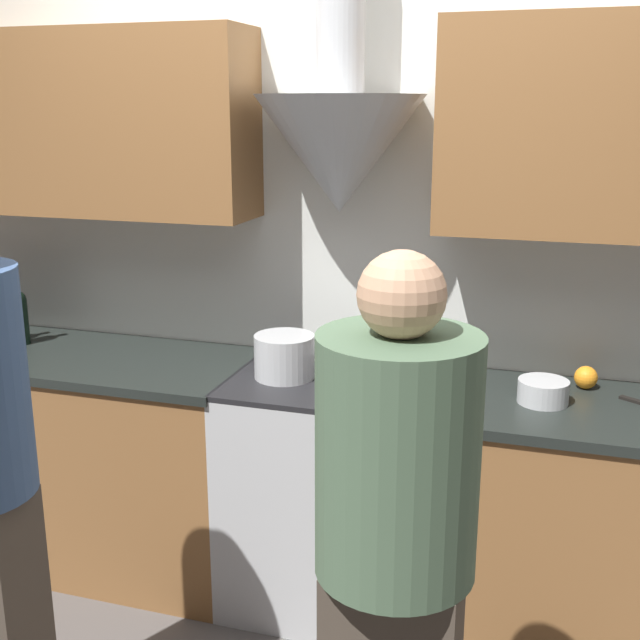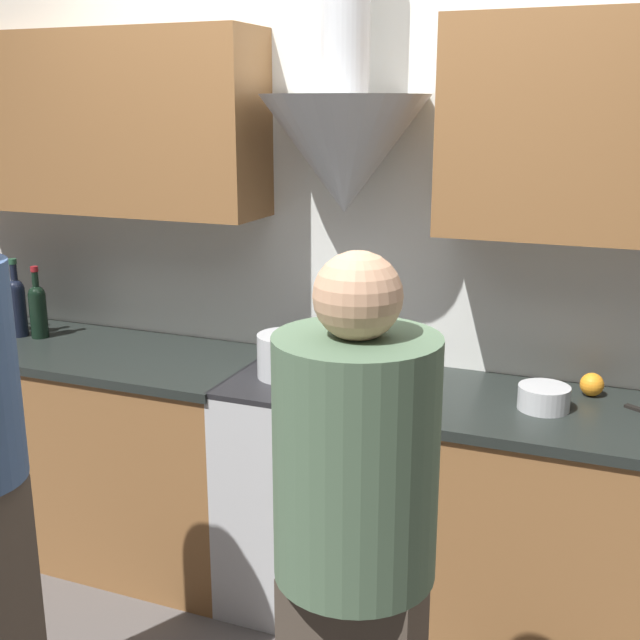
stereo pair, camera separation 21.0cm
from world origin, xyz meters
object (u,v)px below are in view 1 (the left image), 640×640
(mixing_bowl, at_px, (370,376))
(saucepan, at_px, (543,391))
(person_foreground_right, at_px, (394,574))
(stock_pot, at_px, (284,356))
(wine_bottle_4, at_px, (19,314))
(stove_range, at_px, (328,490))
(orange_fruit, at_px, (586,377))

(mixing_bowl, bearing_deg, saucepan, 0.21)
(mixing_bowl, relative_size, person_foreground_right, 0.15)
(stock_pot, bearing_deg, wine_bottle_4, 176.67)
(stove_range, xyz_separation_m, stock_pot, (-0.16, -0.03, 0.53))
(stock_pot, relative_size, saucepan, 1.31)
(wine_bottle_4, height_order, person_foreground_right, person_foreground_right)
(saucepan, relative_size, person_foreground_right, 0.11)
(stock_pot, bearing_deg, stove_range, 9.11)
(stock_pot, bearing_deg, mixing_bowl, 2.01)
(wine_bottle_4, relative_size, orange_fruit, 3.83)
(stock_pot, xyz_separation_m, person_foreground_right, (0.65, -1.10, -0.10))
(mixing_bowl, relative_size, saucepan, 1.41)
(mixing_bowl, xyz_separation_m, saucepan, (0.60, 0.00, 0.01))
(stove_range, xyz_separation_m, mixing_bowl, (0.16, -0.01, 0.48))
(wine_bottle_4, relative_size, mixing_bowl, 1.30)
(stock_pot, distance_m, person_foreground_right, 1.28)
(orange_fruit, bearing_deg, stove_range, -168.82)
(wine_bottle_4, xyz_separation_m, stock_pot, (1.20, -0.07, -0.05))
(wine_bottle_4, height_order, orange_fruit, wine_bottle_4)
(stove_range, distance_m, mixing_bowl, 0.51)
(saucepan, distance_m, person_foreground_right, 1.14)
(person_foreground_right, bearing_deg, stove_range, 113.58)
(wine_bottle_4, xyz_separation_m, mixing_bowl, (1.52, -0.06, -0.10))
(stove_range, relative_size, wine_bottle_4, 2.91)
(wine_bottle_4, distance_m, stock_pot, 1.20)
(person_foreground_right, bearing_deg, stock_pot, 120.66)
(stock_pot, bearing_deg, person_foreground_right, -59.34)
(stove_range, relative_size, person_foreground_right, 0.56)
(stove_range, relative_size, stock_pot, 4.07)
(mixing_bowl, bearing_deg, wine_bottle_4, 177.79)
(stock_pot, bearing_deg, saucepan, 0.84)
(stove_range, bearing_deg, orange_fruit, 11.18)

